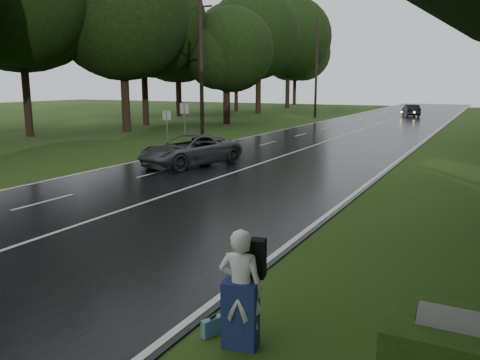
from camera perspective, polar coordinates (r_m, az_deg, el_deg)
name	(u,v)px	position (r m, az deg, el deg)	size (l,w,h in m)	color
ground	(62,232)	(13.92, -20.11, -5.71)	(160.00, 160.00, 0.00)	#284213
road	(312,146)	(30.78, 8.44, 3.92)	(12.00, 140.00, 0.04)	black
lane_center	(312,146)	(30.78, 8.44, 3.96)	(0.12, 140.00, 0.01)	silver
grey_car	(190,150)	(23.31, -5.90, 3.48)	(2.40, 5.20, 1.45)	#4A4C4F
far_car	(411,110)	(61.27, 19.38, 7.69)	(1.47, 4.23, 1.39)	black
hitchhiker	(241,292)	(7.40, 0.16, -13.03)	(0.74, 0.69, 1.84)	silver
suitcase	(213,326)	(8.01, -3.19, -16.74)	(0.11, 0.39, 0.28)	teal
culvert	(463,353)	(8.28, 24.67, -17.94)	(0.66, 0.66, 1.32)	slate
utility_pole_mid	(202,138)	(35.10, -4.42, 4.87)	(1.80, 0.28, 10.00)	black
utility_pole_far	(315,117)	(57.27, 8.76, 7.25)	(1.80, 0.28, 10.88)	black
road_sign_a	(168,150)	(29.44, -8.46, 3.54)	(0.56, 0.10, 2.32)	white
road_sign_b	(185,146)	(30.95, -6.44, 3.97)	(0.64, 0.10, 2.67)	white
tree_left_d	(127,132)	(41.07, -13.10, 5.54)	(10.37, 10.37, 16.20)	black
tree_left_e	(227,124)	(47.72, -1.57, 6.59)	(7.72, 7.72, 12.06)	black
tree_left_f	(258,113)	(64.20, 2.13, 7.79)	(10.94, 10.94, 17.09)	black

